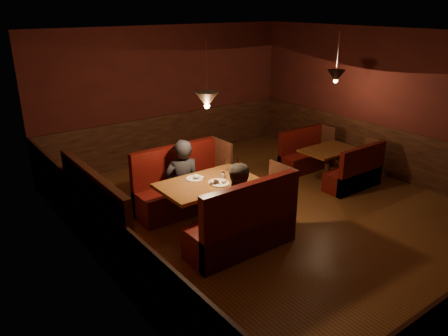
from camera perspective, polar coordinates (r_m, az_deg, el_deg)
room at (r=6.94m, az=5.12°, el=1.57°), size 6.02×7.02×2.92m
main_table at (r=6.67m, az=-1.96°, el=-3.22°), size 1.49×0.90×1.04m
main_bench_far at (r=7.43m, az=-5.55°, el=-2.88°), size 1.63×0.58×1.11m
main_bench_near at (r=6.19m, az=2.69°, el=-7.93°), size 1.63×0.58×1.11m
second_table at (r=8.91m, az=13.51°, el=1.46°), size 1.10×0.71×0.62m
second_bench_far at (r=9.40m, az=10.48°, el=1.51°), size 1.22×0.46×0.87m
second_bench_near at (r=8.62m, az=16.83°, el=-0.85°), size 1.22×0.46×0.87m
diner_a at (r=7.10m, az=-5.51°, el=0.06°), size 0.68×0.53×1.65m
diner_b at (r=6.20m, az=2.34°, el=-3.38°), size 0.94×0.85×1.58m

